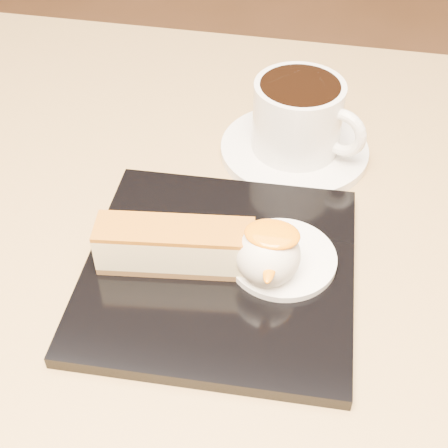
% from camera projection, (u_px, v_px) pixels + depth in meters
% --- Properties ---
extents(table, '(0.80, 0.80, 0.72)m').
position_uv_depth(table, '(171.00, 352.00, 0.65)').
color(table, black).
rests_on(table, ground).
extents(dessert_plate, '(0.23, 0.23, 0.01)m').
position_uv_depth(dessert_plate, '(219.00, 270.00, 0.52)').
color(dessert_plate, black).
rests_on(dessert_plate, table).
extents(cheesecake, '(0.13, 0.05, 0.04)m').
position_uv_depth(cheesecake, '(175.00, 246.00, 0.50)').
color(cheesecake, brown).
rests_on(cheesecake, dessert_plate).
extents(cream_smear, '(0.09, 0.09, 0.01)m').
position_uv_depth(cream_smear, '(282.00, 258.00, 0.51)').
color(cream_smear, white).
rests_on(cream_smear, dessert_plate).
extents(ice_cream_scoop, '(0.05, 0.05, 0.05)m').
position_uv_depth(ice_cream_scoop, '(268.00, 255.00, 0.49)').
color(ice_cream_scoop, white).
rests_on(ice_cream_scoop, cream_smear).
extents(mango_sauce, '(0.04, 0.03, 0.01)m').
position_uv_depth(mango_sauce, '(272.00, 234.00, 0.47)').
color(mango_sauce, orange).
rests_on(mango_sauce, ice_cream_scoop).
extents(mint_sprig, '(0.03, 0.02, 0.00)m').
position_uv_depth(mint_sprig, '(252.00, 230.00, 0.53)').
color(mint_sprig, green).
rests_on(mint_sprig, cream_smear).
extents(saucer, '(0.15, 0.15, 0.01)m').
position_uv_depth(saucer, '(294.00, 150.00, 0.64)').
color(saucer, white).
rests_on(saucer, table).
extents(coffee_cup, '(0.11, 0.09, 0.07)m').
position_uv_depth(coffee_cup, '(299.00, 116.00, 0.61)').
color(coffee_cup, white).
rests_on(coffee_cup, saucer).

